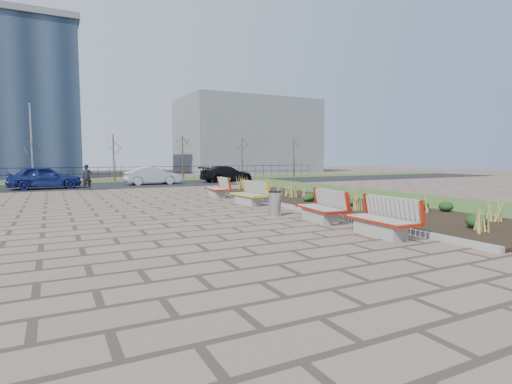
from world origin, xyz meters
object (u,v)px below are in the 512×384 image
car_blue (45,177)px  bench_c (248,193)px  bench_a (380,217)px  bench_b (320,206)px  pedestrian (87,177)px  car_black (227,174)px  litter_bin (275,204)px  lamp_west (32,145)px  car_silver (152,176)px  lamp_east (205,147)px  bench_d (217,187)px

car_blue → bench_c: bearing=-152.9°
bench_a → bench_b: size_ratio=1.00×
bench_b → pedestrian: pedestrian is taller
pedestrian → car_black: (11.18, 3.94, -0.13)m
litter_bin → lamp_west: 24.49m
car_blue → lamp_west: bearing=5.2°
car_silver → lamp_east: size_ratio=0.68×
litter_bin → lamp_east: 23.73m
car_black → lamp_east: 4.68m
bench_b → bench_d: size_ratio=1.00×
bench_b → pedestrian: (-5.74, 16.64, 0.32)m
car_blue → car_silver: car_blue is taller
bench_c → car_silver: (-0.91, 14.75, 0.19)m
pedestrian → lamp_west: bearing=110.4°
bench_c → bench_d: bearing=86.2°
litter_bin → pedestrian: pedestrian is taller
lamp_east → bench_b: bearing=-101.5°
litter_bin → car_silver: size_ratio=0.21×
bench_d → lamp_east: bearing=78.8°
car_blue → bench_b: bearing=-160.5°
car_silver → lamp_west: (-8.09, 4.54, 2.35)m
bench_a → car_silver: (-0.91, 22.75, 0.19)m
car_silver → lamp_east: bearing=-55.4°
bench_b → bench_d: same height
pedestrian → car_black: 11.85m
bench_a → litter_bin: (-0.69, 4.40, -0.06)m
bench_b → litter_bin: bearing=119.8°
bench_c → lamp_west: (-9.00, 19.29, 2.54)m
bench_a → bench_b: same height
bench_d → car_silver: car_silver is taller
bench_a → car_blue: size_ratio=0.47×
bench_a → bench_c: 8.00m
pedestrian → car_black: pedestrian is taller
lamp_west → bench_a: bearing=-71.7°
pedestrian → bench_c: bearing=-65.0°
pedestrian → car_silver: (4.84, 3.43, -0.13)m
bench_a → car_blue: (-8.12, 21.66, 0.28)m
car_black → litter_bin: bearing=156.7°
car_silver → bench_d: bearing=-178.2°
bench_d → car_blue: (-8.12, 9.88, 0.28)m
bench_a → bench_b: bearing=91.5°
bench_d → litter_bin: bench_d is taller
car_blue → lamp_east: 14.46m
bench_c → litter_bin: bearing=-104.7°
bench_b → lamp_west: size_ratio=0.35×
bench_a → bench_d: bearing=91.5°
lamp_east → car_black: bearing=-83.8°
bench_b → pedestrian: size_ratio=1.28×
bench_d → car_black: car_black is taller
lamp_west → bench_d: bearing=-59.9°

